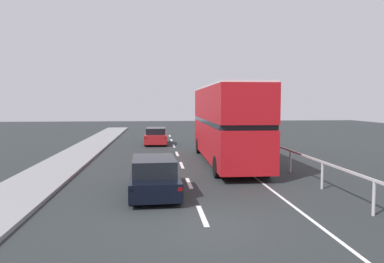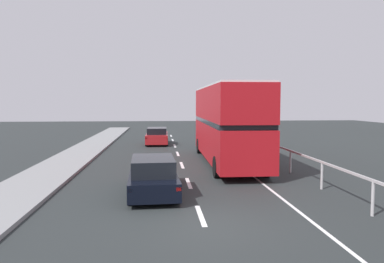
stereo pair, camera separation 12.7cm
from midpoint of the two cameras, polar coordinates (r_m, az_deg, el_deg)
name	(u,v)px [view 2 (the right image)]	position (r m, az deg, el deg)	size (l,w,h in m)	color
ground_plane	(204,225)	(10.80, 2.19, -14.41)	(75.37, 120.00, 0.10)	#262B2B
lane_paint_markings	(221,169)	(19.21, 4.75, -5.87)	(3.29, 46.00, 0.01)	silver
bridge_side_railing	(279,150)	(20.37, 13.58, -2.80)	(0.10, 42.00, 1.13)	#B5B1B2
double_decker_bus_red	(227,122)	(20.94, 5.60, 1.47)	(2.70, 11.34, 4.41)	#AC1219
hatchback_car_near	(153,176)	(14.05, -5.83, -6.94)	(1.95, 4.51, 1.40)	black
sedan_car_ahead	(157,136)	(30.67, -5.35, -0.74)	(1.87, 4.27, 1.40)	maroon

